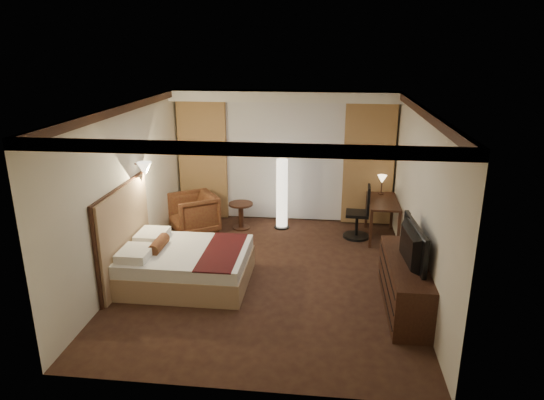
# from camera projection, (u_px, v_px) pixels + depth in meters

# --- Properties ---
(floor) EXTENTS (4.50, 5.50, 0.01)m
(floor) POSITION_uv_depth(u_px,v_px,m) (269.00, 275.00, 7.83)
(floor) COLOR black
(floor) RESTS_ON ground
(ceiling) EXTENTS (4.50, 5.50, 0.01)m
(ceiling) POSITION_uv_depth(u_px,v_px,m) (269.00, 107.00, 7.00)
(ceiling) COLOR white
(ceiling) RESTS_ON back_wall
(back_wall) EXTENTS (4.50, 0.02, 2.70)m
(back_wall) POSITION_uv_depth(u_px,v_px,m) (285.00, 156.00, 10.02)
(back_wall) COLOR beige
(back_wall) RESTS_ON floor
(left_wall) EXTENTS (0.02, 5.50, 2.70)m
(left_wall) POSITION_uv_depth(u_px,v_px,m) (128.00, 191.00, 7.66)
(left_wall) COLOR beige
(left_wall) RESTS_ON floor
(right_wall) EXTENTS (0.02, 5.50, 2.70)m
(right_wall) POSITION_uv_depth(u_px,v_px,m) (420.00, 201.00, 7.17)
(right_wall) COLOR beige
(right_wall) RESTS_ON floor
(crown_molding) EXTENTS (4.50, 5.50, 0.12)m
(crown_molding) POSITION_uv_depth(u_px,v_px,m) (269.00, 111.00, 7.02)
(crown_molding) COLOR black
(crown_molding) RESTS_ON ceiling
(soffit) EXTENTS (4.50, 0.50, 0.20)m
(soffit) POSITION_uv_depth(u_px,v_px,m) (284.00, 96.00, 9.40)
(soffit) COLOR white
(soffit) RESTS_ON ceiling
(curtain_sheer) EXTENTS (2.48, 0.04, 2.45)m
(curtain_sheer) POSITION_uv_depth(u_px,v_px,m) (285.00, 162.00, 9.97)
(curtain_sheer) COLOR silver
(curtain_sheer) RESTS_ON back_wall
(curtain_left_drape) EXTENTS (1.00, 0.14, 2.45)m
(curtain_left_drape) POSITION_uv_depth(u_px,v_px,m) (203.00, 160.00, 10.10)
(curtain_left_drape) COLOR #A87F4D
(curtain_left_drape) RESTS_ON back_wall
(curtain_right_drape) EXTENTS (1.00, 0.14, 2.45)m
(curtain_right_drape) POSITION_uv_depth(u_px,v_px,m) (368.00, 165.00, 9.73)
(curtain_right_drape) COLOR #A87F4D
(curtain_right_drape) RESTS_ON back_wall
(wall_sconce) EXTENTS (0.24, 0.24, 0.24)m
(wall_sconce) POSITION_uv_depth(u_px,v_px,m) (145.00, 169.00, 7.90)
(wall_sconce) COLOR white
(wall_sconce) RESTS_ON left_wall
(bed) EXTENTS (1.90, 1.48, 0.56)m
(bed) POSITION_uv_depth(u_px,v_px,m) (187.00, 266.00, 7.52)
(bed) COLOR white
(bed) RESTS_ON floor
(headboard) EXTENTS (0.12, 1.78, 1.50)m
(headboard) POSITION_uv_depth(u_px,v_px,m) (125.00, 235.00, 7.48)
(headboard) COLOR tan
(headboard) RESTS_ON floor
(armchair) EXTENTS (1.10, 1.12, 0.85)m
(armchair) POSITION_uv_depth(u_px,v_px,m) (193.00, 211.00, 9.53)
(armchair) COLOR #4B1F16
(armchair) RESTS_ON floor
(side_table) EXTENTS (0.49, 0.49, 0.54)m
(side_table) POSITION_uv_depth(u_px,v_px,m) (241.00, 216.00, 9.75)
(side_table) COLOR black
(side_table) RESTS_ON floor
(floor_lamp) EXTENTS (0.30, 0.30, 1.44)m
(floor_lamp) POSITION_uv_depth(u_px,v_px,m) (282.00, 194.00, 9.64)
(floor_lamp) COLOR white
(floor_lamp) RESTS_ON floor
(desk) EXTENTS (0.55, 1.14, 0.75)m
(desk) POSITION_uv_depth(u_px,v_px,m) (382.00, 219.00, 9.25)
(desk) COLOR black
(desk) RESTS_ON floor
(desk_lamp) EXTENTS (0.18, 0.18, 0.34)m
(desk_lamp) POSITION_uv_depth(u_px,v_px,m) (382.00, 186.00, 9.48)
(desk_lamp) COLOR #FFD899
(desk_lamp) RESTS_ON desk
(office_chair) EXTENTS (0.53, 0.53, 1.04)m
(office_chair) POSITION_uv_depth(u_px,v_px,m) (357.00, 212.00, 9.21)
(office_chair) COLOR black
(office_chair) RESTS_ON floor
(dresser) EXTENTS (0.50, 1.85, 0.72)m
(dresser) POSITION_uv_depth(u_px,v_px,m) (404.00, 284.00, 6.77)
(dresser) COLOR black
(dresser) RESTS_ON floor
(television) EXTENTS (0.75, 1.20, 0.15)m
(television) POSITION_uv_depth(u_px,v_px,m) (406.00, 239.00, 6.56)
(television) COLOR black
(television) RESTS_ON dresser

